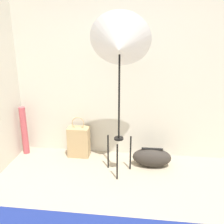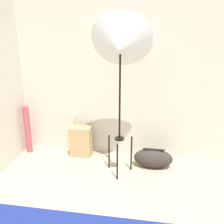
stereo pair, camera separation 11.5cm
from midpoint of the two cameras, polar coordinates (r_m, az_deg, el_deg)
wall_back at (r=3.46m, az=6.06°, el=10.65°), size 8.00×0.05×2.60m
photo_umbrella at (r=2.90m, az=2.98°, el=14.17°), size 0.69×0.50×1.92m
tote_bag at (r=3.71m, az=-5.90°, el=-6.28°), size 0.29×0.18×0.58m
duffel_bag at (r=3.50m, az=9.88°, el=-9.88°), size 0.50×0.24×0.25m
paper_roll at (r=3.91m, az=-17.12°, el=-3.64°), size 0.09×0.09×0.69m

